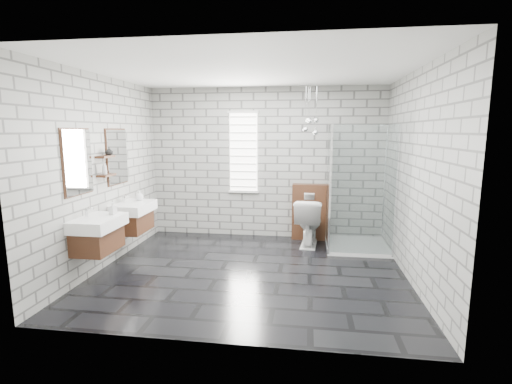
% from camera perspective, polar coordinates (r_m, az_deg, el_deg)
% --- Properties ---
extents(floor, '(4.20, 3.60, 0.02)m').
position_cam_1_polar(floor, '(5.29, -0.87, -12.17)').
color(floor, black).
rests_on(floor, ground).
extents(ceiling, '(4.20, 3.60, 0.02)m').
position_cam_1_polar(ceiling, '(4.98, -0.95, 18.35)').
color(ceiling, white).
rests_on(ceiling, wall_back).
extents(wall_back, '(4.20, 0.02, 2.70)m').
position_cam_1_polar(wall_back, '(6.74, 1.46, 4.41)').
color(wall_back, '#A2A29D').
rests_on(wall_back, floor).
extents(wall_front, '(4.20, 0.02, 2.70)m').
position_cam_1_polar(wall_front, '(3.20, -5.90, -1.18)').
color(wall_front, '#A2A29D').
rests_on(wall_front, floor).
extents(wall_left, '(0.02, 3.60, 2.70)m').
position_cam_1_polar(wall_left, '(5.67, -22.49, 2.77)').
color(wall_left, '#A2A29D').
rests_on(wall_left, floor).
extents(wall_right, '(0.02, 3.60, 2.70)m').
position_cam_1_polar(wall_right, '(5.08, 23.34, 2.02)').
color(wall_right, '#A2A29D').
rests_on(wall_right, floor).
extents(vanity_left, '(0.47, 0.70, 1.57)m').
position_cam_1_polar(vanity_left, '(5.16, -23.48, -4.59)').
color(vanity_left, '#4A2816').
rests_on(vanity_left, wall_left).
extents(vanity_right, '(0.47, 0.70, 1.57)m').
position_cam_1_polar(vanity_right, '(5.99, -18.66, -2.45)').
color(vanity_right, '#4A2816').
rests_on(vanity_right, wall_left).
extents(shelf_lower, '(0.14, 0.30, 0.03)m').
position_cam_1_polar(shelf_lower, '(5.59, -22.02, 2.40)').
color(shelf_lower, '#4A2816').
rests_on(shelf_lower, wall_left).
extents(shelf_upper, '(0.14, 0.30, 0.03)m').
position_cam_1_polar(shelf_upper, '(5.57, -22.19, 5.05)').
color(shelf_upper, '#4A2816').
rests_on(shelf_upper, wall_left).
extents(window, '(0.56, 0.05, 1.48)m').
position_cam_1_polar(window, '(6.75, -1.95, 6.12)').
color(window, white).
rests_on(window, wall_back).
extents(cistern_panel, '(0.60, 0.20, 1.00)m').
position_cam_1_polar(cistern_panel, '(6.72, 8.13, -3.04)').
color(cistern_panel, '#4A2816').
rests_on(cistern_panel, floor).
extents(flush_plate, '(0.18, 0.01, 0.12)m').
position_cam_1_polar(flush_plate, '(6.55, 8.20, -0.67)').
color(flush_plate, silver).
rests_on(flush_plate, cistern_panel).
extents(shower_enclosure, '(1.00, 1.00, 2.03)m').
position_cam_1_polar(shower_enclosure, '(6.26, 14.59, -4.14)').
color(shower_enclosure, white).
rests_on(shower_enclosure, floor).
extents(pendant_cluster, '(0.26, 0.21, 0.84)m').
position_cam_1_polar(pendant_cluster, '(6.24, 8.45, 10.30)').
color(pendant_cluster, silver).
rests_on(pendant_cluster, ceiling).
extents(toilet, '(0.52, 0.82, 0.81)m').
position_cam_1_polar(toilet, '(6.40, 8.12, -4.56)').
color(toilet, white).
rests_on(toilet, floor).
extents(soap_bottle_a, '(0.09, 0.09, 0.16)m').
position_cam_1_polar(soap_bottle_a, '(5.20, -21.18, -2.38)').
color(soap_bottle_a, '#B2B2B2').
rests_on(soap_bottle_a, vanity_left).
extents(soap_bottle_b, '(0.16, 0.16, 0.16)m').
position_cam_1_polar(soap_bottle_b, '(6.11, -17.51, -0.51)').
color(soap_bottle_b, '#B2B2B2').
rests_on(soap_bottle_b, vanity_right).
extents(soap_bottle_c, '(0.08, 0.08, 0.18)m').
position_cam_1_polar(soap_bottle_c, '(5.53, -22.30, 3.39)').
color(soap_bottle_c, '#B2B2B2').
rests_on(soap_bottle_c, shelf_lower).
extents(vase, '(0.13, 0.13, 0.11)m').
position_cam_1_polar(vase, '(5.64, -21.67, 5.85)').
color(vase, '#B2B2B2').
rests_on(vase, shelf_upper).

